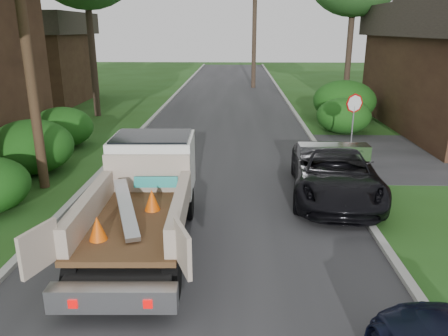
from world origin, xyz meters
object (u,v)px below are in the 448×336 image
stop_sign (354,112)px  house_left_far (29,57)px  utility_pole (23,17)px  black_pickup (335,173)px  flatbed_truck (147,186)px

stop_sign → house_left_far: house_left_far is taller
stop_sign → house_left_far: (-18.70, 13.00, 1.27)m
utility_pole → black_pickup: bearing=-3.0°
flatbed_truck → black_pickup: flatbed_truck is taller
stop_sign → utility_pole: (-10.68, -4.02, 3.40)m
flatbed_truck → black_pickup: size_ratio=1.11×
stop_sign → flatbed_truck: bearing=-133.5°
house_left_far → black_pickup: bearing=-45.7°
utility_pole → black_pickup: utility_pole is taller
flatbed_truck → black_pickup: bearing=25.0°
utility_pole → house_left_far: (-8.02, 17.02, -2.12)m
stop_sign → utility_pole: size_ratio=0.25×
stop_sign → black_pickup: bearing=-109.6°
stop_sign → house_left_far: 22.81m
stop_sign → utility_pole: utility_pole is taller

